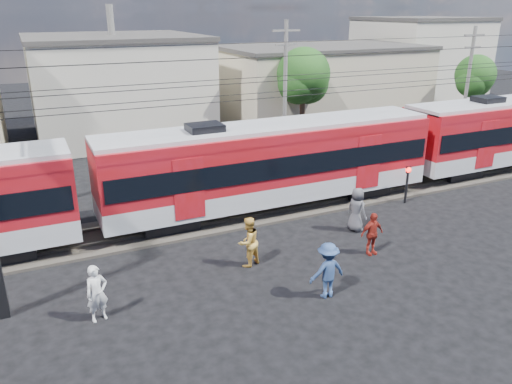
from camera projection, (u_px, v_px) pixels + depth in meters
ground at (334, 298)px, 16.71m from camera, size 120.00×120.00×0.00m
track_bed at (240, 213)px, 23.49m from camera, size 70.00×3.40×0.12m
rail_near at (247, 216)px, 22.81m from camera, size 70.00×0.12×0.12m
rail_far at (234, 205)px, 24.09m from camera, size 70.00×0.12×0.12m
commuter_train at (275, 161)px, 23.39m from camera, size 50.30×3.08×4.17m
catenary at (23, 124)px, 18.32m from camera, size 70.00×9.30×7.52m
building_midwest at (117, 85)px, 37.63m from camera, size 12.24×12.24×7.30m
building_mideast at (319, 84)px, 41.55m from camera, size 16.32×10.20×6.30m
building_east at (418, 61)px, 50.12m from camera, size 10.20×10.20×8.30m
utility_pole_mid at (285, 89)px, 30.26m from camera, size 1.80×0.24×8.50m
utility_pole_east at (468, 82)px, 35.01m from camera, size 1.80×0.24×8.00m
tree_near at (305, 78)px, 34.10m from camera, size 3.82×3.64×6.72m
tree_far at (476, 77)px, 39.39m from camera, size 3.36×3.12×5.76m
pedestrian_a at (97, 293)px, 15.28m from camera, size 0.77×0.60×1.86m
pedestrian_b at (248, 242)px, 18.55m from camera, size 1.15×1.03×1.94m
pedestrian_c at (327, 270)px, 16.51m from camera, size 1.27×0.73×1.96m
pedestrian_d at (372, 234)px, 19.44m from camera, size 1.03×0.44×1.74m
pedestrian_e at (357, 210)px, 21.49m from camera, size 0.84×1.08×1.96m
car_silver at (510, 128)px, 37.14m from camera, size 4.23×2.03×1.39m
car_white at (507, 125)px, 38.04m from camera, size 4.60×2.18×1.45m
crossing_signal at (407, 178)px, 24.42m from camera, size 0.28×0.28×1.91m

